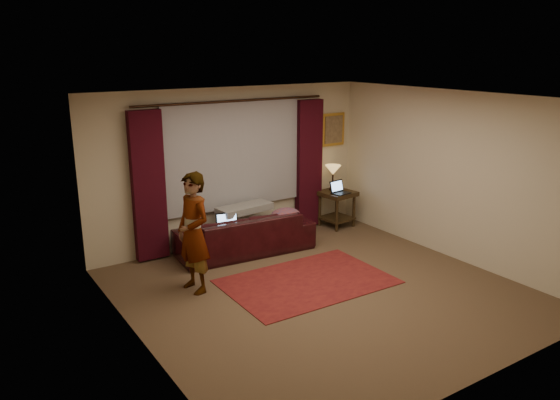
% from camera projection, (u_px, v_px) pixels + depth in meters
% --- Properties ---
extents(floor, '(5.00, 5.00, 0.01)m').
position_uv_depth(floor, '(322.00, 292.00, 7.42)').
color(floor, brown).
rests_on(floor, ground).
extents(ceiling, '(5.00, 5.00, 0.02)m').
position_uv_depth(ceiling, '(326.00, 98.00, 6.72)').
color(ceiling, silver).
rests_on(ceiling, ground).
extents(wall_back, '(5.00, 0.02, 2.60)m').
position_uv_depth(wall_back, '(232.00, 166.00, 9.08)').
color(wall_back, beige).
rests_on(wall_back, ground).
extents(wall_front, '(5.00, 0.02, 2.60)m').
position_uv_depth(wall_front, '(489.00, 260.00, 5.06)').
color(wall_front, beige).
rests_on(wall_front, ground).
extents(wall_left, '(0.02, 5.00, 2.60)m').
position_uv_depth(wall_left, '(136.00, 234.00, 5.75)').
color(wall_left, beige).
rests_on(wall_left, ground).
extents(wall_right, '(0.02, 5.00, 2.60)m').
position_uv_depth(wall_right, '(453.00, 176.00, 8.39)').
color(wall_right, beige).
rests_on(wall_right, ground).
extents(sheer_curtain, '(2.50, 0.05, 1.80)m').
position_uv_depth(sheer_curtain, '(234.00, 155.00, 8.98)').
color(sheer_curtain, '#9998A0').
rests_on(sheer_curtain, wall_back).
extents(drape_left, '(0.50, 0.14, 2.30)m').
position_uv_depth(drape_left, '(148.00, 186.00, 8.24)').
color(drape_left, '#350812').
rests_on(drape_left, floor).
extents(drape_right, '(0.50, 0.14, 2.30)m').
position_uv_depth(drape_right, '(309.00, 164.00, 9.82)').
color(drape_right, '#350812').
rests_on(drape_right, floor).
extents(curtain_rod, '(0.04, 0.04, 3.40)m').
position_uv_depth(curtain_rod, '(234.00, 101.00, 8.71)').
color(curtain_rod, black).
rests_on(curtain_rod, wall_back).
extents(picture_frame, '(0.50, 0.04, 0.60)m').
position_uv_depth(picture_frame, '(333.00, 129.00, 10.05)').
color(picture_frame, gold).
rests_on(picture_frame, wall_back).
extents(sofa, '(2.26, 1.12, 0.89)m').
position_uv_depth(sofa, '(245.00, 226.00, 8.75)').
color(sofa, black).
rests_on(sofa, floor).
extents(throw_blanket, '(0.98, 0.48, 0.11)m').
position_uv_depth(throw_blanket, '(244.00, 194.00, 8.89)').
color(throw_blanket, gray).
rests_on(throw_blanket, sofa).
extents(clothing_pile, '(0.53, 0.41, 0.22)m').
position_uv_depth(clothing_pile, '(285.00, 215.00, 8.94)').
color(clothing_pile, '#703F50').
rests_on(clothing_pile, sofa).
extents(laptop_sofa, '(0.43, 0.46, 0.25)m').
position_uv_depth(laptop_sofa, '(229.00, 223.00, 8.47)').
color(laptop_sofa, black).
rests_on(laptop_sofa, sofa).
extents(area_rug, '(2.33, 1.57, 0.01)m').
position_uv_depth(area_rug, '(307.00, 281.00, 7.73)').
color(area_rug, maroon).
rests_on(area_rug, floor).
extents(end_table, '(0.64, 0.64, 0.66)m').
position_uv_depth(end_table, '(337.00, 209.00, 10.07)').
color(end_table, black).
rests_on(end_table, floor).
extents(tiffany_lamp, '(0.31, 0.31, 0.47)m').
position_uv_depth(tiffany_lamp, '(333.00, 178.00, 10.03)').
color(tiffany_lamp, olive).
rests_on(tiffany_lamp, end_table).
extents(laptop_table, '(0.36, 0.38, 0.23)m').
position_uv_depth(laptop_table, '(341.00, 188.00, 9.80)').
color(laptop_table, black).
rests_on(laptop_table, end_table).
extents(person, '(0.55, 0.55, 1.65)m').
position_uv_depth(person, '(194.00, 233.00, 7.26)').
color(person, gray).
rests_on(person, floor).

